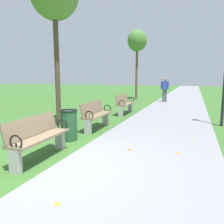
% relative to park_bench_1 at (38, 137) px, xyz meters
% --- Properties ---
extents(ground_plane, '(80.00, 80.00, 0.00)m').
position_rel_park_bench_1_xyz_m(ground_plane, '(0.50, -0.13, -0.49)').
color(ground_plane, '#386628').
extents(paved_walkway, '(3.14, 44.00, 0.02)m').
position_rel_park_bench_1_xyz_m(paved_walkway, '(2.07, 17.87, -0.48)').
color(paved_walkway, gray).
rests_on(paved_walkway, ground).
extents(park_bench_1, '(0.51, 1.61, 0.90)m').
position_rel_park_bench_1_xyz_m(park_bench_1, '(0.00, 0.00, 0.00)').
color(park_bench_1, '#7A664C').
rests_on(park_bench_1, ground).
extents(park_bench_2, '(0.49, 1.61, 0.90)m').
position_rel_park_bench_1_xyz_m(park_bench_2, '(-0.00, 2.92, 0.00)').
color(park_bench_2, '#7A664C').
rests_on(park_bench_2, ground).
extents(park_bench_3, '(0.48, 1.60, 0.90)m').
position_rel_park_bench_1_xyz_m(park_bench_3, '(-0.00, 6.15, 0.00)').
color(park_bench_3, '#7A664C').
rests_on(park_bench_3, ground).
extents(tree_2, '(1.42, 1.42, 5.12)m').
position_rel_park_bench_1_xyz_m(tree_2, '(-1.16, 13.00, 3.77)').
color(tree_2, brown).
rests_on(tree_2, ground).
extents(pedestrian_walking, '(0.53, 0.24, 1.62)m').
position_rel_park_bench_1_xyz_m(pedestrian_walking, '(1.11, 11.79, 0.44)').
color(pedestrian_walking, '#4C4C56').
rests_on(pedestrian_walking, paved_walkway).
extents(trash_bin, '(0.48, 0.48, 0.84)m').
position_rel_park_bench_1_xyz_m(trash_bin, '(-0.15, 1.46, -0.06)').
color(trash_bin, '#234C2D').
rests_on(trash_bin, ground).
extents(scattered_leaves, '(4.93, 9.41, 0.02)m').
position_rel_park_bench_1_xyz_m(scattered_leaves, '(0.88, 2.75, -0.47)').
color(scattered_leaves, '#BC842D').
rests_on(scattered_leaves, ground).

